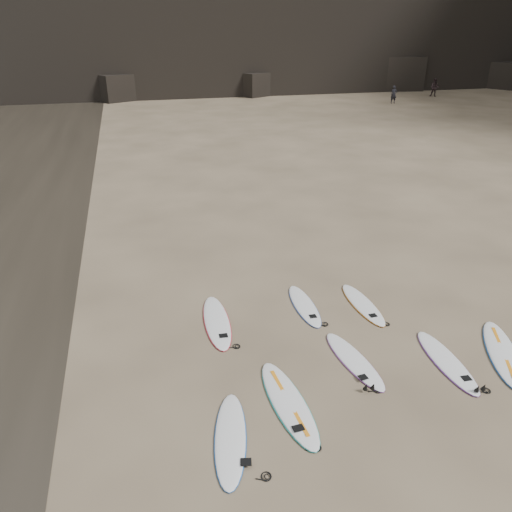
{
  "coord_description": "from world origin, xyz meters",
  "views": [
    {
      "loc": [
        -5.04,
        -8.24,
        7.25
      ],
      "look_at": [
        -2.06,
        3.49,
        1.5
      ],
      "focal_mm": 35.0,
      "sensor_mm": 36.0,
      "label": 1
    }
  ],
  "objects": [
    {
      "name": "surfboard_2",
      "position": [
        -0.48,
        0.39,
        0.04
      ],
      "size": [
        0.87,
        2.44,
        0.09
      ],
      "primitive_type": "ellipsoid",
      "rotation": [
        0.0,
        0.0,
        0.13
      ],
      "color": "white",
      "rests_on": "ground"
    },
    {
      "name": "surfboard_0",
      "position": [
        -3.77,
        -1.24,
        0.04
      ],
      "size": [
        1.11,
        2.52,
        0.09
      ],
      "primitive_type": "ellipsoid",
      "rotation": [
        0.0,
        0.0,
        -0.22
      ],
      "color": "white",
      "rests_on": "ground"
    },
    {
      "name": "surfboard_3",
      "position": [
        1.6,
        -0.17,
        0.04
      ],
      "size": [
        0.71,
        2.51,
        0.09
      ],
      "primitive_type": "ellipsoid",
      "rotation": [
        0.0,
        0.0,
        -0.04
      ],
      "color": "white",
      "rests_on": "ground"
    },
    {
      "name": "ground",
      "position": [
        0.0,
        0.0,
        0.0
      ],
      "size": [
        240.0,
        240.0,
        0.0
      ],
      "primitive_type": "plane",
      "color": "#897559",
      "rests_on": "ground"
    },
    {
      "name": "person_a",
      "position": [
        19.85,
        36.38,
        0.8
      ],
      "size": [
        0.62,
        0.45,
        1.6
      ],
      "primitive_type": "imported",
      "rotation": [
        0.0,
        0.0,
        6.16
      ],
      "color": "black",
      "rests_on": "ground"
    },
    {
      "name": "surfboard_1",
      "position": [
        -2.4,
        -0.6,
        0.05
      ],
      "size": [
        0.85,
        2.82,
        0.1
      ],
      "primitive_type": "ellipsoid",
      "rotation": [
        0.0,
        0.0,
        0.07
      ],
      "color": "white",
      "rests_on": "ground"
    },
    {
      "name": "surfboard_4",
      "position": [
        3.09,
        -0.22,
        0.05
      ],
      "size": [
        1.79,
        2.78,
        0.1
      ],
      "primitive_type": "ellipsoid",
      "rotation": [
        0.0,
        0.0,
        -0.45
      ],
      "color": "white",
      "rests_on": "ground"
    },
    {
      "name": "surfboard_5",
      "position": [
        -3.3,
        2.81,
        0.05
      ],
      "size": [
        0.76,
        2.68,
        0.1
      ],
      "primitive_type": "ellipsoid",
      "rotation": [
        0.0,
        0.0,
        -0.05
      ],
      "color": "white",
      "rests_on": "ground"
    },
    {
      "name": "person_b",
      "position": [
        26.15,
        39.48,
        0.89
      ],
      "size": [
        1.09,
        1.09,
        1.78
      ],
      "primitive_type": "imported",
      "rotation": [
        0.0,
        0.0,
        5.53
      ],
      "color": "black",
      "rests_on": "ground"
    },
    {
      "name": "surfboard_6",
      "position": [
        -0.78,
        3.02,
        0.04
      ],
      "size": [
        0.6,
        2.32,
        0.08
      ],
      "primitive_type": "ellipsoid",
      "rotation": [
        0.0,
        0.0,
        -0.02
      ],
      "color": "white",
      "rests_on": "ground"
    },
    {
      "name": "surfboard_7",
      "position": [
        0.82,
        2.68,
        0.04
      ],
      "size": [
        0.62,
        2.38,
        0.09
      ],
      "primitive_type": "ellipsoid",
      "rotation": [
        0.0,
        0.0,
        0.02
      ],
      "color": "white",
      "rests_on": "ground"
    }
  ]
}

